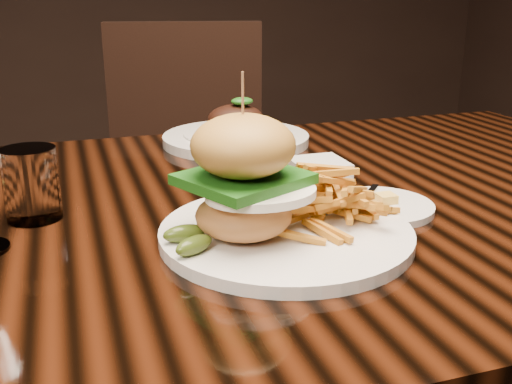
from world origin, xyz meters
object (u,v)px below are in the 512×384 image
object	(u,v)px
chair_far	(187,169)
burger_plate	(282,198)
dining_table	(229,251)
far_dish	(236,135)

from	to	relation	value
chair_far	burger_plate	bearing A→B (deg)	-83.06
dining_table	chair_far	size ratio (longest dim) A/B	1.68
dining_table	chair_far	bearing A→B (deg)	82.33
dining_table	burger_plate	bearing A→B (deg)	-80.95
burger_plate	chair_far	bearing A→B (deg)	71.13
dining_table	far_dish	bearing A→B (deg)	71.95
burger_plate	chair_far	size ratio (longest dim) A/B	0.32
burger_plate	chair_far	distance (m)	1.08
dining_table	chair_far	world-z (taller)	chair_far
far_dish	chair_far	xyz separation A→B (m)	(0.01, 0.56, -0.23)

